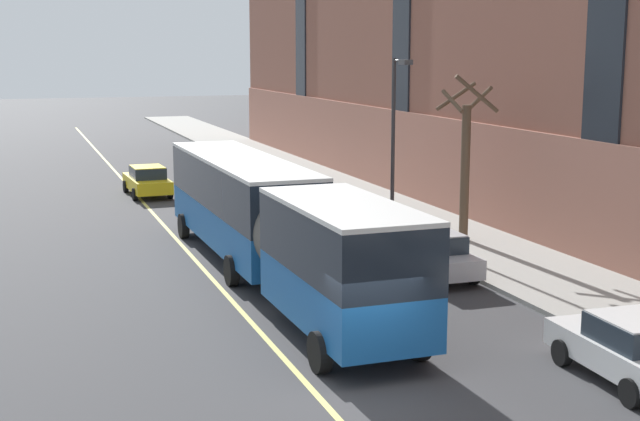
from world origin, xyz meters
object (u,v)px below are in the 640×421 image
parked_car_red_3 (350,216)px  taxi_cab (147,181)px  city_bus (270,218)px  parked_car_white_7 (307,194)px  parked_car_white_2 (632,349)px  parked_car_silver_1 (432,254)px  parked_car_black_5 (256,171)px  street_lamp (396,126)px  street_tree_far_uptown (465,157)px

parked_car_red_3 → taxi_cab: size_ratio=0.97×
city_bus → parked_car_white_7: 13.35m
parked_car_white_2 → taxi_cab: 30.91m
parked_car_silver_1 → parked_car_black_5: 21.84m
parked_car_white_2 → street_lamp: (1.67, 17.05, 3.65)m
parked_car_black_5 → taxi_cab: (-6.33, -1.72, 0.00)m
parked_car_black_5 → city_bus: bearing=-104.0°
parked_car_silver_1 → parked_car_black_5: (-0.12, 21.83, 0.00)m
parked_car_silver_1 → parked_car_red_3: (-0.11, 7.24, -0.00)m
parked_car_red_3 → parked_car_white_7: size_ratio=0.93×
parked_car_black_5 → street_lamp: bearing=-83.0°
city_bus → parked_car_silver_1: 5.55m
taxi_cab → street_tree_far_uptown: (9.96, -15.75, 2.62)m
taxi_cab → street_lamp: 15.92m
taxi_cab → street_lamp: (8.15, -13.17, 3.64)m
city_bus → street_lamp: (6.98, 5.85, 2.29)m
city_bus → parked_car_black_5: city_bus is taller
parked_car_silver_1 → parked_car_white_7: (0.02, 13.27, 0.00)m
parked_car_white_7 → street_tree_far_uptown: 9.92m
parked_car_black_5 → street_tree_far_uptown: 18.04m
parked_car_black_5 → taxi_cab: size_ratio=0.97×
parked_car_white_7 → street_lamp: bearing=-75.1°
parked_car_silver_1 → street_lamp: bearing=76.2°
parked_car_silver_1 → street_tree_far_uptown: street_tree_far_uptown is taller
parked_car_silver_1 → taxi_cab: 21.12m
street_tree_far_uptown → parked_car_white_7: bearing=111.4°
parked_car_red_3 → street_lamp: street_lamp is taller
parked_car_black_5 → street_lamp: size_ratio=0.64×
parked_car_black_5 → parked_car_silver_1: bearing=-89.7°
parked_car_white_2 → street_tree_far_uptown: size_ratio=0.68×
street_tree_far_uptown → street_lamp: size_ratio=0.92×
parked_car_red_3 → parked_car_white_2: bearing=-89.5°
taxi_cab → parked_car_white_7: bearing=-46.6°
parked_car_silver_1 → parked_car_red_3: 7.25m
parked_car_silver_1 → parked_car_white_2: same height
parked_car_white_7 → taxi_cab: bearing=133.4°
parked_car_silver_1 → parked_car_white_7: size_ratio=0.89×
parked_car_red_3 → parked_car_white_7: same height
parked_car_white_7 → parked_car_white_2: bearing=-89.9°
parked_car_white_2 → parked_car_red_3: same height
parked_car_silver_1 → street_lamp: size_ratio=0.61×
parked_car_white_7 → street_lamp: 7.50m
parked_car_silver_1 → taxi_cab: (-6.45, 20.11, 0.00)m
parked_car_silver_1 → parked_car_white_2: (0.04, -10.11, 0.00)m
parked_car_black_5 → parked_car_white_7: bearing=-89.1°
parked_car_black_5 → taxi_cab: bearing=-164.8°
parked_car_red_3 → parked_car_silver_1: bearing=-89.1°
parked_car_white_2 → parked_car_white_7: bearing=90.1°
street_tree_far_uptown → parked_car_black_5: bearing=101.8°
parked_car_silver_1 → parked_car_white_2: 10.11m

